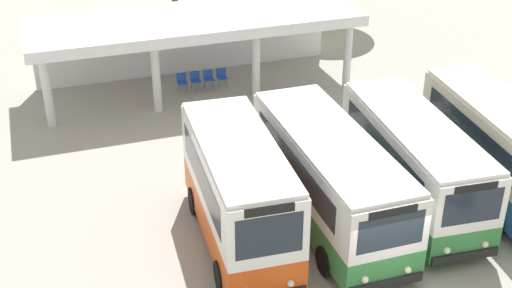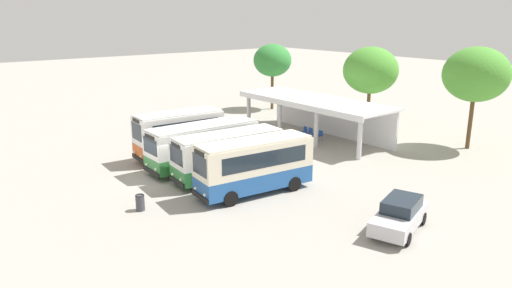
{
  "view_description": "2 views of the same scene",
  "coord_description": "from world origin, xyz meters",
  "views": [
    {
      "loc": [
        -8.21,
        -12.55,
        12.67
      ],
      "look_at": [
        -1.72,
        6.33,
        1.95
      ],
      "focal_mm": 48.12,
      "sensor_mm": 36.0,
      "label": 1
    },
    {
      "loc": [
        26.78,
        -12.51,
        10.35
      ],
      "look_at": [
        2.0,
        7.04,
        1.65
      ],
      "focal_mm": 33.17,
      "sensor_mm": 36.0,
      "label": 2
    }
  ],
  "objects": [
    {
      "name": "city_bus_nearest_orange",
      "position": [
        -3.11,
        3.86,
        1.9
      ],
      "size": [
        2.59,
        6.63,
        3.47
      ],
      "color": "black",
      "rests_on": "ground"
    },
    {
      "name": "waiting_chair_end_by_column",
      "position": [
        -2.06,
        15.64,
        0.52
      ],
      "size": [
        0.45,
        0.45,
        0.86
      ],
      "color": "slate",
      "rests_on": "ground"
    },
    {
      "name": "city_bus_second_in_row",
      "position": [
        -0.1,
        4.04,
        1.72
      ],
      "size": [
        2.53,
        7.99,
        3.08
      ],
      "color": "black",
      "rests_on": "ground"
    },
    {
      "name": "litter_bin_apron",
      "position": [
        4.11,
        -2.66,
        0.46
      ],
      "size": [
        0.49,
        0.49,
        0.9
      ],
      "color": "#3F3F47",
      "rests_on": "ground"
    },
    {
      "name": "city_bus_middle_cream",
      "position": [
        2.91,
        4.09,
        1.7
      ],
      "size": [
        2.8,
        7.51,
        3.06
      ],
      "color": "black",
      "rests_on": "ground"
    },
    {
      "name": "city_bus_fourth_amber",
      "position": [
        5.92,
        3.82,
        1.81
      ],
      "size": [
        2.83,
        7.36,
        3.29
      ],
      "color": "black",
      "rests_on": "ground"
    },
    {
      "name": "ground_plane",
      "position": [
        0.0,
        0.0,
        0.0
      ],
      "size": [
        180.0,
        180.0,
        0.0
      ],
      "primitive_type": "plane",
      "color": "#A39E93"
    },
    {
      "name": "roadside_tree_west_of_canopy",
      "position": [
        -13.3,
        21.41,
        5.41
      ],
      "size": [
        4.18,
        4.18,
        7.21
      ],
      "color": "brown",
      "rests_on": "ground"
    },
    {
      "name": "terminal_canopy",
      "position": [
        -1.3,
        16.46,
        2.58
      ],
      "size": [
        14.61,
        4.85,
        3.4
      ],
      "color": "silver",
      "rests_on": "ground"
    },
    {
      "name": "waiting_chair_middle_seat",
      "position": [
        -0.82,
        15.65,
        0.52
      ],
      "size": [
        0.45,
        0.45,
        0.86
      ],
      "color": "slate",
      "rests_on": "ground"
    },
    {
      "name": "roadside_tree_east_of_canopy",
      "position": [
        8.76,
        23.17,
        5.86
      ],
      "size": [
        4.95,
        4.95,
        7.98
      ],
      "color": "brown",
      "rests_on": "ground"
    },
    {
      "name": "waiting_chair_fourth_seat",
      "position": [
        -0.2,
        15.63,
        0.52
      ],
      "size": [
        0.45,
        0.45,
        0.86
      ],
      "color": "slate",
      "rests_on": "ground"
    },
    {
      "name": "roadside_tree_behind_canopy",
      "position": [
        -0.72,
        22.49,
        5.38
      ],
      "size": [
        4.99,
        4.99,
        7.51
      ],
      "color": "brown",
      "rests_on": "ground"
    },
    {
      "name": "parked_car_flank",
      "position": [
        14.31,
        6.36,
        0.83
      ],
      "size": [
        3.06,
        4.69,
        1.62
      ],
      "color": "black",
      "rests_on": "ground"
    },
    {
      "name": "waiting_chair_second_from_end",
      "position": [
        -1.44,
        15.66,
        0.52
      ],
      "size": [
        0.45,
        0.45,
        0.86
      ],
      "color": "slate",
      "rests_on": "ground"
    }
  ]
}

